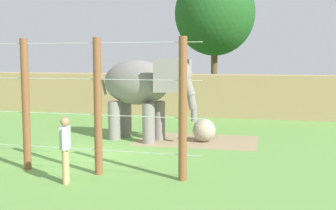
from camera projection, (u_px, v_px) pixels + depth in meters
name	position (u px, v px, depth m)	size (l,w,h in m)	color
ground_plane	(94.00, 154.00, 14.35)	(120.00, 120.00, 0.00)	#609342
dirt_patch	(197.00, 141.00, 16.67)	(4.52, 2.98, 0.01)	#937F5B
embankment_wall	(174.00, 94.00, 24.55)	(36.00, 1.80, 2.26)	tan
elephant	(144.00, 86.00, 16.54)	(4.17, 2.14, 3.13)	gray
enrichment_ball	(204.00, 130.00, 16.43)	(0.87, 0.87, 0.87)	tan
cable_fence	(59.00, 105.00, 11.94)	(8.07, 0.22, 3.68)	brown
zookeeper	(65.00, 147.00, 10.87)	(0.33, 0.57, 1.67)	tan
tree_far_left	(215.00, 14.00, 29.50)	(5.43, 5.43, 9.02)	brown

